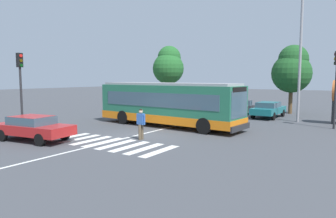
{
  "coord_description": "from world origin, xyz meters",
  "views": [
    {
      "loc": [
        11.19,
        -13.97,
        3.4
      ],
      "look_at": [
        -0.31,
        3.5,
        1.3
      ],
      "focal_mm": 33.14,
      "sensor_mm": 36.0,
      "label": 1
    }
  ],
  "objects_px": {
    "parked_car_champagne": "(188,104)",
    "traffic_light_near_corner": "(20,79)",
    "background_tree_left": "(169,65)",
    "pedestrian_crossing_street": "(141,122)",
    "traffic_light_far_corner": "(336,78)",
    "city_transit_bus": "(168,104)",
    "foreground_sedan": "(33,127)",
    "parked_car_teal": "(268,109)",
    "twin_arm_street_lamp": "(301,42)",
    "parked_car_charcoal": "(239,107)",
    "background_tree_right": "(292,69)",
    "parked_car_red": "(165,103)",
    "parked_car_blue": "(212,106)"
  },
  "relations": [
    {
      "from": "parked_car_champagne",
      "to": "traffic_light_near_corner",
      "type": "xyz_separation_m",
      "value": [
        -3.38,
        -15.7,
        2.56
      ]
    },
    {
      "from": "parked_car_champagne",
      "to": "background_tree_left",
      "type": "relative_size",
      "value": 0.63
    },
    {
      "from": "pedestrian_crossing_street",
      "to": "traffic_light_far_corner",
      "type": "bearing_deg",
      "value": 49.35
    },
    {
      "from": "city_transit_bus",
      "to": "foreground_sedan",
      "type": "xyz_separation_m",
      "value": [
        -3.3,
        -8.3,
        -0.82
      ]
    },
    {
      "from": "city_transit_bus",
      "to": "parked_car_teal",
      "type": "xyz_separation_m",
      "value": [
        4.62,
        8.67,
        -0.82
      ]
    },
    {
      "from": "parked_car_teal",
      "to": "twin_arm_street_lamp",
      "type": "height_order",
      "value": "twin_arm_street_lamp"
    },
    {
      "from": "parked_car_charcoal",
      "to": "traffic_light_far_corner",
      "type": "distance_m",
      "value": 9.3
    },
    {
      "from": "parked_car_teal",
      "to": "background_tree_right",
      "type": "height_order",
      "value": "background_tree_right"
    },
    {
      "from": "parked_car_champagne",
      "to": "background_tree_left",
      "type": "xyz_separation_m",
      "value": [
        -5.59,
        4.89,
        4.17
      ]
    },
    {
      "from": "parked_car_champagne",
      "to": "background_tree_left",
      "type": "distance_m",
      "value": 8.52
    },
    {
      "from": "foreground_sedan",
      "to": "parked_car_charcoal",
      "type": "xyz_separation_m",
      "value": [
        5.22,
        17.27,
        0.0
      ]
    },
    {
      "from": "pedestrian_crossing_street",
      "to": "twin_arm_street_lamp",
      "type": "relative_size",
      "value": 0.17
    },
    {
      "from": "city_transit_bus",
      "to": "twin_arm_street_lamp",
      "type": "relative_size",
      "value": 1.12
    },
    {
      "from": "city_transit_bus",
      "to": "twin_arm_street_lamp",
      "type": "distance_m",
      "value": 11.27
    },
    {
      "from": "parked_car_red",
      "to": "parked_car_teal",
      "type": "relative_size",
      "value": 1.0
    },
    {
      "from": "traffic_light_near_corner",
      "to": "traffic_light_far_corner",
      "type": "relative_size",
      "value": 0.97
    },
    {
      "from": "pedestrian_crossing_street",
      "to": "traffic_light_far_corner",
      "type": "relative_size",
      "value": 0.33
    },
    {
      "from": "background_tree_right",
      "to": "parked_car_red",
      "type": "bearing_deg",
      "value": -161.27
    },
    {
      "from": "pedestrian_crossing_street",
      "to": "parked_car_red",
      "type": "bearing_deg",
      "value": 118.9
    },
    {
      "from": "city_transit_bus",
      "to": "parked_car_champagne",
      "type": "bearing_deg",
      "value": 111.01
    },
    {
      "from": "traffic_light_far_corner",
      "to": "parked_car_champagne",
      "type": "bearing_deg",
      "value": 163.94
    },
    {
      "from": "pedestrian_crossing_street",
      "to": "parked_car_charcoal",
      "type": "bearing_deg",
      "value": 87.88
    },
    {
      "from": "twin_arm_street_lamp",
      "to": "background_tree_left",
      "type": "height_order",
      "value": "twin_arm_street_lamp"
    },
    {
      "from": "parked_car_teal",
      "to": "twin_arm_street_lamp",
      "type": "bearing_deg",
      "value": -26.72
    },
    {
      "from": "pedestrian_crossing_street",
      "to": "parked_car_charcoal",
      "type": "distance_m",
      "value": 13.83
    },
    {
      "from": "twin_arm_street_lamp",
      "to": "pedestrian_crossing_street",
      "type": "bearing_deg",
      "value": -115.58
    },
    {
      "from": "parked_car_red",
      "to": "parked_car_blue",
      "type": "relative_size",
      "value": 0.99
    },
    {
      "from": "city_transit_bus",
      "to": "parked_car_charcoal",
      "type": "distance_m",
      "value": 9.21
    },
    {
      "from": "foreground_sedan",
      "to": "parked_car_blue",
      "type": "bearing_deg",
      "value": 80.58
    },
    {
      "from": "pedestrian_crossing_street",
      "to": "parked_car_charcoal",
      "type": "height_order",
      "value": "pedestrian_crossing_street"
    },
    {
      "from": "parked_car_blue",
      "to": "background_tree_left",
      "type": "distance_m",
      "value": 10.91
    },
    {
      "from": "foreground_sedan",
      "to": "parked_car_red",
      "type": "height_order",
      "value": "same"
    },
    {
      "from": "pedestrian_crossing_street",
      "to": "city_transit_bus",
      "type": "bearing_deg",
      "value": 106.19
    },
    {
      "from": "city_transit_bus",
      "to": "parked_car_champagne",
      "type": "relative_size",
      "value": 2.43
    },
    {
      "from": "city_transit_bus",
      "to": "pedestrian_crossing_street",
      "type": "relative_size",
      "value": 6.47
    },
    {
      "from": "background_tree_left",
      "to": "city_transit_bus",
      "type": "bearing_deg",
      "value": -56.88
    },
    {
      "from": "twin_arm_street_lamp",
      "to": "parked_car_blue",
      "type": "bearing_deg",
      "value": 172.12
    },
    {
      "from": "parked_car_teal",
      "to": "background_tree_right",
      "type": "bearing_deg",
      "value": 77.58
    },
    {
      "from": "parked_car_charcoal",
      "to": "background_tree_left",
      "type": "relative_size",
      "value": 0.63
    },
    {
      "from": "parked_car_red",
      "to": "parked_car_charcoal",
      "type": "distance_m",
      "value": 8.1
    },
    {
      "from": "foreground_sedan",
      "to": "twin_arm_street_lamp",
      "type": "xyz_separation_m",
      "value": [
        10.55,
        15.65,
        5.34
      ]
    },
    {
      "from": "parked_car_teal",
      "to": "background_tree_left",
      "type": "relative_size",
      "value": 0.62
    },
    {
      "from": "parked_car_champagne",
      "to": "traffic_light_far_corner",
      "type": "xyz_separation_m",
      "value": [
        13.38,
        -3.85,
        2.66
      ]
    },
    {
      "from": "parked_car_charcoal",
      "to": "twin_arm_street_lamp",
      "type": "height_order",
      "value": "twin_arm_street_lamp"
    },
    {
      "from": "parked_car_champagne",
      "to": "twin_arm_street_lamp",
      "type": "relative_size",
      "value": 0.46
    },
    {
      "from": "city_transit_bus",
      "to": "parked_car_blue",
      "type": "xyz_separation_m",
      "value": [
        -0.53,
        8.43,
        -0.82
      ]
    },
    {
      "from": "parked_car_charcoal",
      "to": "traffic_light_far_corner",
      "type": "xyz_separation_m",
      "value": [
        8.03,
        -3.87,
        2.66
      ]
    },
    {
      "from": "parked_car_blue",
      "to": "city_transit_bus",
      "type": "bearing_deg",
      "value": -86.42
    },
    {
      "from": "traffic_light_near_corner",
      "to": "pedestrian_crossing_street",
      "type": "bearing_deg",
      "value": 13.06
    },
    {
      "from": "traffic_light_far_corner",
      "to": "city_transit_bus",
      "type": "bearing_deg",
      "value": -152.83
    }
  ]
}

